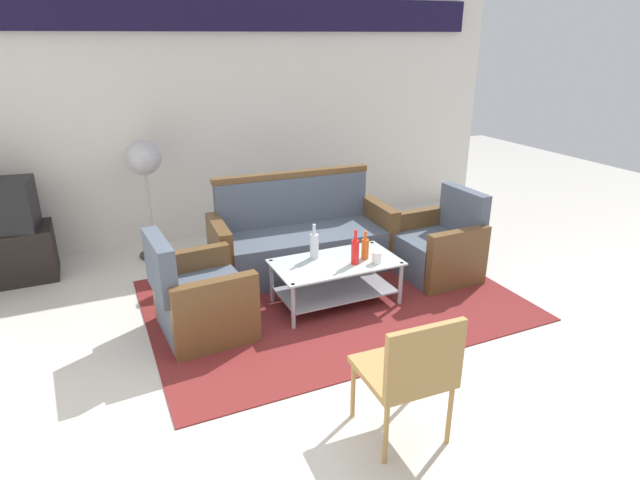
{
  "coord_description": "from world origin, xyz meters",
  "views": [
    {
      "loc": [
        -1.83,
        -3.0,
        2.26
      ],
      "look_at": [
        -0.12,
        0.76,
        0.65
      ],
      "focal_mm": 29.67,
      "sensor_mm": 36.0,
      "label": 1
    }
  ],
  "objects": [
    {
      "name": "ground_plane",
      "position": [
        0.0,
        0.0,
        0.0
      ],
      "size": [
        14.0,
        14.0,
        0.0
      ],
      "primitive_type": "plane",
      "color": "beige"
    },
    {
      "name": "wall_back",
      "position": [
        0.0,
        3.05,
        1.48
      ],
      "size": [
        6.52,
        0.19,
        2.8
      ],
      "color": "silver",
      "rests_on": "ground"
    },
    {
      "name": "rug",
      "position": [
        0.04,
        0.86,
        0.01
      ],
      "size": [
        3.22,
        2.28,
        0.01
      ],
      "primitive_type": "cube",
      "color": "maroon",
      "rests_on": "ground"
    },
    {
      "name": "couch",
      "position": [
        0.06,
        1.6,
        0.32
      ],
      "size": [
        1.83,
        0.82,
        0.96
      ],
      "rotation": [
        0.0,
        0.0,
        3.09
      ],
      "color": "#4C5666",
      "rests_on": "rug"
    },
    {
      "name": "armchair_left",
      "position": [
        -1.15,
        0.81,
        0.29
      ],
      "size": [
        0.74,
        0.8,
        0.85
      ],
      "rotation": [
        0.0,
        0.0,
        -1.51
      ],
      "color": "#4C5666",
      "rests_on": "rug"
    },
    {
      "name": "armchair_right",
      "position": [
        1.24,
        0.92,
        0.29
      ],
      "size": [
        0.71,
        0.77,
        0.85
      ],
      "rotation": [
        0.0,
        0.0,
        1.59
      ],
      "color": "#4C5666",
      "rests_on": "rug"
    },
    {
      "name": "coffee_table",
      "position": [
        0.05,
        0.79,
        0.27
      ],
      "size": [
        1.1,
        0.6,
        0.4
      ],
      "color": "silver",
      "rests_on": "rug"
    },
    {
      "name": "bottle_orange",
      "position": [
        0.31,
        0.74,
        0.51
      ],
      "size": [
        0.07,
        0.07,
        0.26
      ],
      "color": "#D85919",
      "rests_on": "coffee_table"
    },
    {
      "name": "bottle_clear",
      "position": [
        -0.09,
        0.94,
        0.53
      ],
      "size": [
        0.08,
        0.08,
        0.32
      ],
      "color": "silver",
      "rests_on": "coffee_table"
    },
    {
      "name": "bottle_red",
      "position": [
        0.18,
        0.68,
        0.53
      ],
      "size": [
        0.07,
        0.07,
        0.31
      ],
      "color": "red",
      "rests_on": "coffee_table"
    },
    {
      "name": "cup",
      "position": [
        0.36,
        0.62,
        0.46
      ],
      "size": [
        0.08,
        0.08,
        0.1
      ],
      "primitive_type": "cylinder",
      "color": "silver",
      "rests_on": "coffee_table"
    },
    {
      "name": "tv_stand",
      "position": [
        -2.62,
        2.55,
        0.26
      ],
      "size": [
        0.8,
        0.5,
        0.52
      ],
      "primitive_type": "cube",
      "color": "black",
      "rests_on": "ground"
    },
    {
      "name": "pedestal_fan",
      "position": [
        -1.27,
        2.6,
        1.01
      ],
      "size": [
        0.36,
        0.36,
        1.27
      ],
      "color": "#2D2D33",
      "rests_on": "ground"
    },
    {
      "name": "wicker_chair",
      "position": [
        -0.32,
        -0.92,
        0.49
      ],
      "size": [
        0.5,
        0.5,
        0.84
      ],
      "rotation": [
        0.0,
        0.0,
        -0.04
      ],
      "color": "#AD844C",
      "rests_on": "ground"
    }
  ]
}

